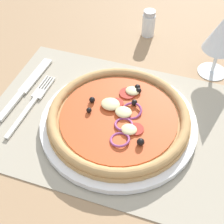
% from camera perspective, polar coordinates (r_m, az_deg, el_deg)
% --- Properties ---
extents(ground_plane, '(1.90, 1.40, 0.02)m').
position_cam_1_polar(ground_plane, '(0.64, -0.58, -2.18)').
color(ground_plane, '#9E7A56').
extents(placemat, '(0.47, 0.34, 0.00)m').
position_cam_1_polar(placemat, '(0.63, -0.59, -1.36)').
color(placemat, '#A39984').
rests_on(placemat, ground_plane).
extents(plate, '(0.29, 0.29, 0.01)m').
position_cam_1_polar(plate, '(0.62, 1.16, -1.91)').
color(plate, white).
rests_on(plate, placemat).
extents(pizza, '(0.27, 0.27, 0.03)m').
position_cam_1_polar(pizza, '(0.60, 1.21, -0.84)').
color(pizza, tan).
rests_on(pizza, plate).
extents(fork, '(0.02, 0.18, 0.00)m').
position_cam_1_polar(fork, '(0.68, -13.64, 1.80)').
color(fork, silver).
rests_on(fork, placemat).
extents(knife, '(0.02, 0.20, 0.01)m').
position_cam_1_polar(knife, '(0.71, -14.75, 4.32)').
color(knife, silver).
rests_on(knife, placemat).
extents(wine_glass, '(0.07, 0.07, 0.15)m').
position_cam_1_polar(wine_glass, '(0.71, 18.93, 13.01)').
color(wine_glass, silver).
rests_on(wine_glass, ground_plane).
extents(pepper_shaker, '(0.03, 0.03, 0.07)m').
position_cam_1_polar(pepper_shaker, '(0.84, 6.68, 15.09)').
color(pepper_shaker, silver).
rests_on(pepper_shaker, ground_plane).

